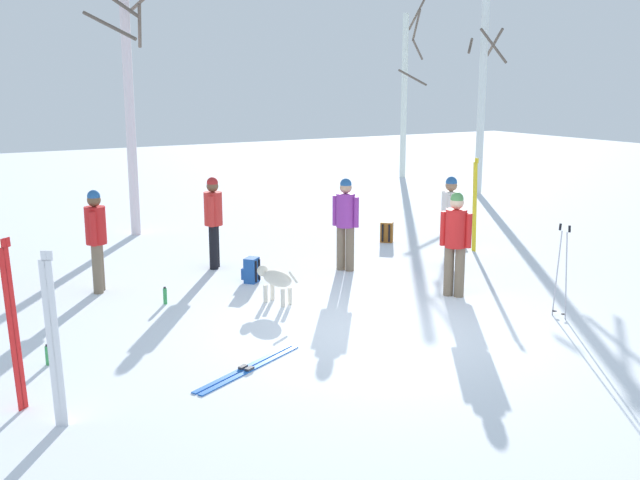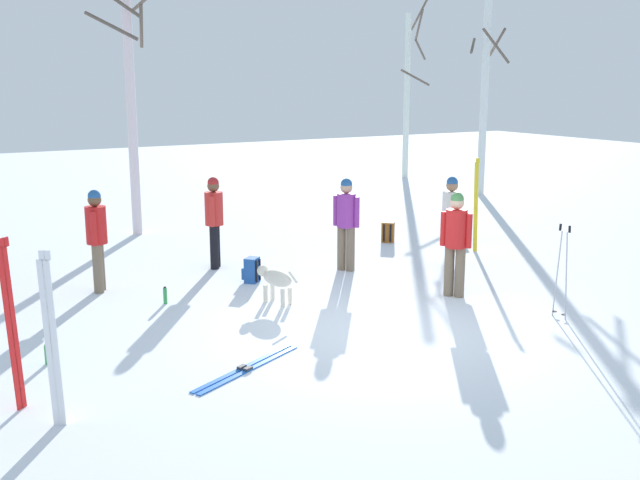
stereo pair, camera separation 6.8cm
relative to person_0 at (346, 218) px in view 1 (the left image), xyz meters
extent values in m
plane|color=white|center=(-1.36, -3.19, -0.98)|extent=(60.00, 60.00, 0.00)
cylinder|color=#72604C|center=(0.05, -0.07, -0.57)|extent=(0.16, 0.16, 0.82)
cylinder|color=#72604C|center=(-0.05, 0.07, -0.57)|extent=(0.16, 0.16, 0.82)
cylinder|color=purple|center=(0.00, 0.00, 0.15)|extent=(0.34, 0.34, 0.62)
sphere|color=tan|center=(0.00, 0.00, 0.57)|extent=(0.22, 0.22, 0.22)
sphere|color=#265999|center=(0.00, 0.00, 0.63)|extent=(0.21, 0.21, 0.21)
cylinder|color=purple|center=(0.12, -0.17, 0.13)|extent=(0.10, 0.10, 0.56)
cylinder|color=purple|center=(-0.12, 0.17, 0.13)|extent=(0.10, 0.10, 0.56)
cylinder|color=black|center=(-2.08, 1.30, -0.57)|extent=(0.16, 0.16, 0.82)
cylinder|color=black|center=(-1.98, 1.46, -0.57)|extent=(0.16, 0.16, 0.82)
cylinder|color=red|center=(-2.03, 1.38, 0.15)|extent=(0.34, 0.34, 0.62)
sphere|color=brown|center=(-2.03, 1.38, 0.57)|extent=(0.22, 0.22, 0.22)
sphere|color=#B22626|center=(-2.03, 1.38, 0.63)|extent=(0.21, 0.21, 0.21)
cylinder|color=red|center=(-2.14, 1.20, 0.13)|extent=(0.10, 0.10, 0.56)
cylinder|color=red|center=(-1.92, 1.56, 0.13)|extent=(0.10, 0.10, 0.56)
cylinder|color=#72604C|center=(-4.27, 0.93, -0.57)|extent=(0.16, 0.16, 0.82)
cylinder|color=#72604C|center=(-4.35, 0.77, -0.57)|extent=(0.16, 0.16, 0.82)
cylinder|color=red|center=(-4.31, 0.85, 0.15)|extent=(0.34, 0.34, 0.62)
sphere|color=brown|center=(-4.31, 0.85, 0.57)|extent=(0.22, 0.22, 0.22)
sphere|color=#265999|center=(-4.31, 0.85, 0.63)|extent=(0.21, 0.21, 0.21)
cylinder|color=red|center=(-4.23, 1.04, 0.13)|extent=(0.10, 0.10, 0.56)
cylinder|color=red|center=(-4.40, 0.66, 0.13)|extent=(0.10, 0.10, 0.56)
cylinder|color=#72604C|center=(0.59, -2.25, -0.57)|extent=(0.16, 0.16, 0.82)
cylinder|color=#72604C|center=(0.69, -2.40, -0.57)|extent=(0.16, 0.16, 0.82)
cylinder|color=red|center=(0.64, -2.32, 0.15)|extent=(0.34, 0.34, 0.62)
sphere|color=beige|center=(0.64, -2.32, 0.57)|extent=(0.22, 0.22, 0.22)
sphere|color=#4C8C4C|center=(0.64, -2.32, 0.63)|extent=(0.21, 0.21, 0.21)
cylinder|color=red|center=(0.52, -2.15, 0.13)|extent=(0.10, 0.10, 0.56)
cylinder|color=red|center=(0.75, -2.50, 0.13)|extent=(0.10, 0.10, 0.56)
cylinder|color=#4C4C56|center=(1.77, -0.84, -0.57)|extent=(0.16, 0.16, 0.82)
cylinder|color=#4C4C56|center=(1.88, -0.69, -0.57)|extent=(0.16, 0.16, 0.82)
cylinder|color=silver|center=(1.82, -0.76, 0.15)|extent=(0.34, 0.34, 0.62)
sphere|color=#997051|center=(1.82, -0.76, 0.57)|extent=(0.22, 0.22, 0.22)
sphere|color=#265999|center=(1.82, -0.76, 0.63)|extent=(0.21, 0.21, 0.21)
cylinder|color=silver|center=(1.70, -0.93, 0.13)|extent=(0.10, 0.10, 0.56)
cylinder|color=silver|center=(1.95, -0.60, 0.13)|extent=(0.10, 0.10, 0.56)
ellipsoid|color=beige|center=(-2.04, -1.25, -0.57)|extent=(0.39, 0.64, 0.26)
sphere|color=beige|center=(-2.15, -0.93, -0.51)|extent=(0.18, 0.18, 0.18)
ellipsoid|color=beige|center=(-2.16, -0.87, -0.53)|extent=(0.09, 0.11, 0.06)
cylinder|color=beige|center=(-1.94, -1.58, -0.49)|extent=(0.09, 0.19, 0.17)
cylinder|color=beige|center=(-2.18, -1.09, -0.84)|extent=(0.07, 0.07, 0.28)
cylinder|color=beige|center=(-2.03, -1.04, -0.84)|extent=(0.07, 0.07, 0.28)
cylinder|color=beige|center=(-2.06, -1.46, -0.84)|extent=(0.07, 0.07, 0.28)
cylinder|color=beige|center=(-1.91, -1.41, -0.84)|extent=(0.07, 0.07, 0.28)
cube|color=white|center=(-5.95, -3.92, -0.10)|extent=(0.11, 0.08, 1.76)
cube|color=white|center=(-5.95, -3.92, 0.81)|extent=(0.06, 0.05, 0.10)
cube|color=white|center=(-5.90, -3.95, -0.10)|extent=(0.11, 0.08, 1.76)
cube|color=white|center=(-5.90, -3.95, 0.81)|extent=(0.06, 0.05, 0.10)
cube|color=red|center=(-6.19, -3.34, -0.08)|extent=(0.13, 0.11, 1.81)
cube|color=red|center=(-6.19, -3.34, 0.87)|extent=(0.06, 0.05, 0.10)
cube|color=red|center=(-6.24, -3.37, -0.08)|extent=(0.13, 0.11, 1.81)
cube|color=red|center=(-6.24, -3.37, 0.87)|extent=(0.06, 0.05, 0.10)
cube|color=yellow|center=(3.12, 0.00, -0.07)|extent=(0.04, 0.14, 1.83)
cube|color=yellow|center=(3.12, 0.00, 0.89)|extent=(0.02, 0.06, 0.10)
cube|color=yellow|center=(3.13, 0.06, -0.07)|extent=(0.04, 0.14, 1.83)
cube|color=yellow|center=(3.13, 0.06, 0.89)|extent=(0.02, 0.06, 0.10)
cube|color=blue|center=(-3.62, -3.47, -0.97)|extent=(1.71, 0.89, 0.02)
cube|color=#333338|center=(-3.66, -3.49, -0.95)|extent=(0.14, 0.11, 0.03)
cube|color=blue|center=(-3.57, -3.56, -0.97)|extent=(1.71, 0.89, 0.02)
cube|color=#333338|center=(-3.62, -3.58, -0.95)|extent=(0.14, 0.11, 0.03)
cylinder|color=#B2B2BC|center=(1.27, -3.89, -0.33)|extent=(0.02, 0.10, 1.31)
cylinder|color=black|center=(1.27, -3.89, 0.38)|extent=(0.04, 0.04, 0.10)
cylinder|color=black|center=(1.27, -3.89, -0.91)|extent=(0.07, 0.07, 0.01)
cylinder|color=#B2B2BC|center=(1.27, -4.07, -0.33)|extent=(0.02, 0.10, 1.31)
cylinder|color=black|center=(1.27, -4.07, 0.38)|extent=(0.04, 0.04, 0.10)
cylinder|color=black|center=(1.27, -4.07, -0.91)|extent=(0.07, 0.07, 0.01)
cube|color=#1E4C99|center=(-1.86, 0.10, -0.76)|extent=(0.33, 0.32, 0.44)
cube|color=#1E4C99|center=(-1.95, 0.19, -0.83)|extent=(0.19, 0.17, 0.20)
cube|color=black|center=(-1.73, 0.06, -0.76)|extent=(0.04, 0.04, 0.37)
cube|color=black|center=(-1.84, -0.04, -0.76)|extent=(0.04, 0.04, 0.37)
cube|color=black|center=(3.60, 1.16, -0.76)|extent=(0.25, 0.29, 0.44)
cube|color=black|center=(3.47, 1.14, -0.83)|extent=(0.10, 0.20, 0.20)
cube|color=black|center=(3.70, 1.25, -0.76)|extent=(0.03, 0.04, 0.37)
cube|color=black|center=(3.72, 1.11, -0.76)|extent=(0.03, 0.04, 0.37)
cube|color=#99591E|center=(2.08, 1.62, -0.76)|extent=(0.33, 0.32, 0.44)
cube|color=#99591E|center=(2.17, 1.71, -0.83)|extent=(0.18, 0.18, 0.20)
cube|color=black|center=(2.05, 1.49, -0.76)|extent=(0.04, 0.04, 0.37)
cube|color=black|center=(1.94, 1.59, -0.76)|extent=(0.04, 0.04, 0.37)
cylinder|color=green|center=(-3.59, -0.38, -0.85)|extent=(0.06, 0.06, 0.26)
cylinder|color=black|center=(-3.59, -0.38, -0.71)|extent=(0.04, 0.04, 0.02)
cylinder|color=green|center=(-5.69, -2.13, -0.86)|extent=(0.07, 0.07, 0.24)
cylinder|color=black|center=(-5.69, -2.13, -0.73)|extent=(0.04, 0.04, 0.02)
cylinder|color=silver|center=(-2.40, 5.16, 2.23)|extent=(0.21, 0.21, 6.43)
cylinder|color=brown|center=(-2.58, 4.82, 4.03)|extent=(0.74, 0.46, 0.59)
cylinder|color=brown|center=(-2.85, 4.75, 3.58)|extent=(0.89, 0.97, 0.63)
cylinder|color=brown|center=(-2.11, 5.08, 3.61)|extent=(0.24, 0.66, 0.90)
cylinder|color=silver|center=(8.52, 5.91, 2.23)|extent=(0.23, 0.23, 6.43)
cylinder|color=brown|center=(8.46, 5.44, 3.42)|extent=(1.00, 0.20, 1.00)
cylinder|color=brown|center=(8.88, 5.86, 3.55)|extent=(0.20, 0.80, 0.80)
cylinder|color=brown|center=(8.24, 6.20, 3.45)|extent=(0.66, 0.63, 0.49)
cylinder|color=white|center=(8.86, 10.27, 1.86)|extent=(0.21, 0.21, 5.68)
cylinder|color=brown|center=(9.22, 10.14, 4.29)|extent=(0.35, 0.80, 1.03)
cylinder|color=brown|center=(9.10, 9.88, 3.46)|extent=(0.86, 0.57, 0.68)
cylinder|color=brown|center=(9.32, 10.26, 4.68)|extent=(0.11, 0.98, 1.05)
cylinder|color=brown|center=(8.80, 9.72, 2.52)|extent=(1.14, 0.20, 0.57)
camera|label=1|loc=(-7.20, -11.45, 2.52)|focal=42.15mm
camera|label=2|loc=(-7.14, -11.48, 2.52)|focal=42.15mm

